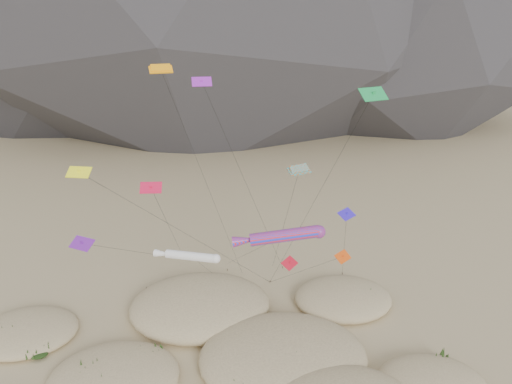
% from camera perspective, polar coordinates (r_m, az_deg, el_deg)
% --- Properties ---
extents(dunes, '(49.50, 37.88, 3.78)m').
position_cam_1_polar(dunes, '(49.16, -4.73, -19.96)').
color(dunes, '#CCB789').
rests_on(dunes, ground).
extents(dune_grass, '(43.95, 28.29, 1.44)m').
position_cam_1_polar(dune_grass, '(48.90, -2.94, -20.01)').
color(dune_grass, black).
rests_on(dune_grass, ground).
extents(kite_stakes, '(24.82, 7.61, 0.30)m').
position_cam_1_polar(kite_stakes, '(64.99, -1.61, -9.26)').
color(kite_stakes, '#3F2D1E').
rests_on(kite_stakes, ground).
extents(rainbow_tube_kite, '(8.79, 18.56, 13.47)m').
position_cam_1_polar(rainbow_tube_kite, '(46.51, 2.90, -5.06)').
color(rainbow_tube_kite, '#FF241A').
rests_on(rainbow_tube_kite, ground).
extents(white_tube_kite, '(6.62, 14.30, 10.60)m').
position_cam_1_polar(white_tube_kite, '(48.91, -7.76, -7.26)').
color(white_tube_kite, white).
rests_on(white_tube_kite, ground).
extents(orange_parafoil, '(9.45, 7.29, 27.26)m').
position_cam_1_polar(orange_parafoil, '(50.16, -10.64, 13.21)').
color(orange_parafoil, '#FF9D0D').
rests_on(orange_parafoil, ground).
extents(multi_parafoil, '(2.64, 11.06, 17.26)m').
position_cam_1_polar(multi_parafoil, '(51.22, 4.92, 2.41)').
color(multi_parafoil, '#DA5517').
rests_on(multi_parafoil, ground).
extents(delta_kites, '(29.90, 22.85, 26.32)m').
position_cam_1_polar(delta_kites, '(46.33, -1.50, 0.58)').
color(delta_kites, red).
rests_on(delta_kites, ground).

